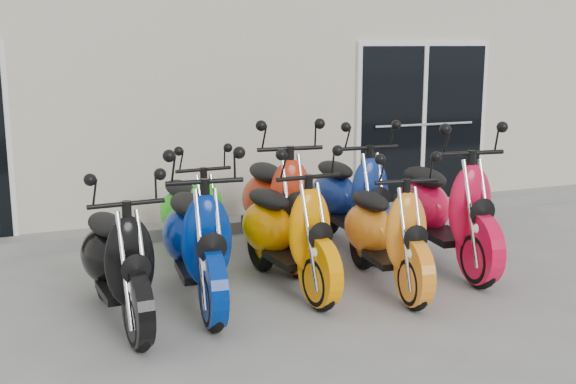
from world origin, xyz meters
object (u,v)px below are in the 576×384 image
scooter_front_red (445,193)px  scooter_back_blue (351,183)px  scooter_front_blue (196,223)px  scooter_back_green (191,202)px  scooter_front_orange_a (287,215)px  scooter_front_black (117,244)px  scooter_front_orange_b (386,217)px  scooter_back_red (277,187)px

scooter_front_red → scooter_back_blue: scooter_front_red is taller
scooter_front_blue → scooter_back_green: scooter_front_blue is taller
scooter_front_blue → scooter_front_red: size_ratio=0.94×
scooter_front_blue → scooter_front_orange_a: size_ratio=1.04×
scooter_front_red → scooter_back_blue: bearing=127.5°
scooter_front_blue → scooter_front_orange_a: 0.89m
scooter_back_green → scooter_back_blue: size_ratio=0.88×
scooter_front_black → scooter_front_orange_a: (1.61, 0.29, 0.03)m
scooter_front_blue → scooter_back_green: (0.26, 1.21, -0.08)m
scooter_front_orange_a → scooter_front_blue: bearing=-179.4°
scooter_front_black → scooter_back_green: bearing=51.2°
scooter_front_orange_b → scooter_back_green: size_ratio=1.04×
scooter_front_red → scooter_back_blue: (-0.60, 0.96, -0.03)m
scooter_front_orange_b → scooter_back_red: size_ratio=0.88×
scooter_back_red → scooter_back_blue: scooter_back_red is taller
scooter_front_red → scooter_back_green: size_ratio=1.19×
scooter_front_orange_a → scooter_front_orange_b: bearing=-23.9°
scooter_front_black → scooter_front_red: bearing=1.6°
scooter_back_red → scooter_back_blue: (0.90, 0.04, -0.03)m
scooter_front_blue → scooter_back_blue: bearing=31.9°
scooter_front_orange_b → scooter_back_red: 1.42m
scooter_front_red → scooter_back_green: bearing=161.1°
scooter_front_black → scooter_back_green: 1.73m
scooter_front_orange_b → scooter_back_green: (-1.51, 1.44, -0.02)m
scooter_back_green → scooter_back_red: scooter_back_red is taller
scooter_front_orange_b → scooter_back_red: scooter_back_red is taller
scooter_front_black → scooter_front_blue: scooter_front_blue is taller
scooter_front_black → scooter_front_orange_a: scooter_front_orange_a is taller
scooter_front_orange_b → scooter_front_red: (0.88, 0.36, 0.10)m
scooter_front_blue → scooter_back_red: size_ratio=0.94×
scooter_back_blue → scooter_back_red: bearing=-175.5°
scooter_front_red → scooter_back_red: 1.76m
scooter_front_black → scooter_front_blue: bearing=12.4°
scooter_front_orange_a → scooter_front_red: (1.76, 0.05, 0.07)m
scooter_back_blue → scooter_back_green: bearing=177.9°
scooter_front_black → scooter_back_red: size_ratio=0.87×
scooter_front_black → scooter_front_orange_b: (2.49, -0.02, 0.00)m
scooter_front_red → scooter_back_green: (-2.39, 1.08, -0.12)m
scooter_front_black → scooter_back_blue: scooter_back_blue is taller
scooter_front_black → scooter_back_red: 2.26m
scooter_front_blue → scooter_back_red: scooter_back_red is taller
scooter_front_black → scooter_back_blue: 3.06m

